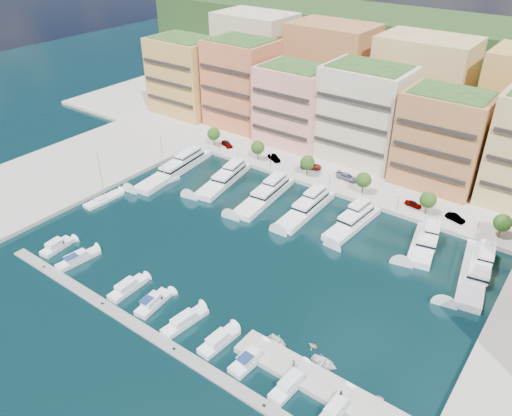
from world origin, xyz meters
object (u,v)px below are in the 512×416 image
at_px(tree_0, 214,134).
at_px(car_4, 413,204).
at_px(tender_3, 379,398).
at_px(car_3, 347,177).
at_px(cruiser_5, 185,321).
at_px(lamppost_2, 330,178).
at_px(lamppost_1, 271,159).
at_px(tender_1, 313,346).
at_px(sailboat_2, 164,181).
at_px(tree_3, 364,180).
at_px(car_2, 311,166).
at_px(lamppost_0, 219,143).
at_px(yacht_3, 308,207).
at_px(tender_0, 278,343).
at_px(lamppost_3, 398,199).
at_px(cruiser_7, 250,359).
at_px(cruiser_9, 336,410).
at_px(cruiser_0, 57,247).
at_px(car_1, 274,158).
at_px(yacht_4, 354,221).
at_px(cruiser_6, 219,341).
at_px(sailboat_1, 104,200).
at_px(yacht_5, 425,242).
at_px(car_5, 455,218).
at_px(tree_1, 258,147).
at_px(cruiser_8, 291,384).
at_px(tree_2, 307,163).
at_px(car_0, 227,144).
at_px(lamppost_4, 479,225).
at_px(tender_2, 324,363).
at_px(tree_5, 503,223).
at_px(cruiser_1, 78,259).
at_px(cruiser_3, 128,288).
at_px(tree_4, 428,200).
at_px(yacht_1, 225,178).
at_px(yacht_6, 476,269).
at_px(yacht_0, 178,167).
at_px(yacht_2, 266,194).
at_px(person_1, 340,395).

height_order(tree_0, car_4, tree_0).
xyz_separation_m(tender_3, car_3, (-35.20, 56.70, 1.41)).
bearing_deg(tender_3, cruiser_5, 84.72).
bearing_deg(lamppost_2, lamppost_1, 180.00).
bearing_deg(tender_1, sailboat_2, 71.79).
relative_size(tree_3, car_2, 0.99).
bearing_deg(lamppost_0, sailboat_2, -92.21).
bearing_deg(yacht_3, tree_3, 62.34).
bearing_deg(tender_0, lamppost_3, 16.68).
xyz_separation_m(cruiser_7, cruiser_9, (15.40, 0.02, -0.02)).
xyz_separation_m(cruiser_0, car_1, (13.52, 60.43, 1.22)).
xyz_separation_m(yacht_4, cruiser_6, (-1.34, -45.28, -0.54)).
bearing_deg(tree_0, yacht_3, -18.65).
bearing_deg(car_2, sailboat_1, 122.79).
bearing_deg(tender_3, yacht_4, 16.87).
distance_m(cruiser_9, car_2, 75.01).
height_order(yacht_5, car_5, yacht_5).
distance_m(tree_0, tree_1, 16.00).
bearing_deg(cruiser_8, tree_2, 119.68).
height_order(cruiser_7, car_0, car_0).
bearing_deg(tree_1, cruiser_8, -49.79).
bearing_deg(car_4, car_5, -87.53).
bearing_deg(car_1, cruiser_8, -118.29).
distance_m(lamppost_2, lamppost_4, 36.00).
bearing_deg(tender_0, tender_2, -68.34).
distance_m(lamppost_3, cruiser_6, 56.33).
bearing_deg(tree_5, yacht_4, -155.22).
relative_size(yacht_4, car_4, 4.63).
distance_m(cruiser_1, cruiser_3, 15.01).
xyz_separation_m(cruiser_5, tender_0, (15.63, 5.60, -0.11)).
xyz_separation_m(tree_4, lamppost_1, (-42.00, -2.30, -0.92)).
bearing_deg(yacht_4, tender_2, -69.12).
bearing_deg(yacht_1, lamppost_2, 26.08).
distance_m(cruiser_3, car_0, 65.16).
bearing_deg(lamppost_2, yacht_4, -40.60).
distance_m(lamppost_3, yacht_5, 13.85).
xyz_separation_m(yacht_6, cruiser_3, (-50.77, -43.64, -0.66)).
bearing_deg(tree_3, yacht_5, -29.52).
relative_size(yacht_3, cruiser_8, 2.38).
relative_size(sailboat_1, tender_0, 3.14).
bearing_deg(sailboat_2, cruiser_7, -32.35).
distance_m(yacht_0, sailboat_2, 7.04).
xyz_separation_m(cruiser_0, tender_2, (60.67, 6.43, -0.10)).
bearing_deg(car_1, cruiser_1, -161.04).
xyz_separation_m(tree_4, yacht_2, (-34.66, -14.50, -3.53)).
relative_size(lamppost_0, car_0, 0.91).
distance_m(cruiser_5, person_1, 29.24).
bearing_deg(lamppost_3, tender_0, -89.02).
xyz_separation_m(lamppost_3, car_5, (12.34, 3.51, -2.10)).
bearing_deg(tree_1, car_5, 1.27).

